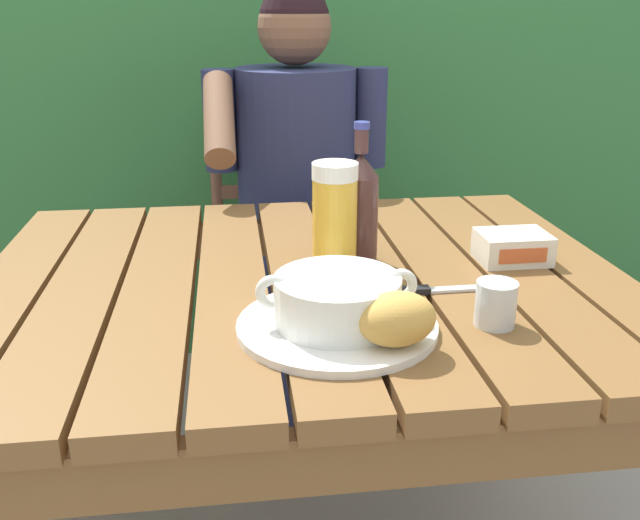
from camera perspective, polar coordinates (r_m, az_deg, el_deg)
name	(u,v)px	position (r m, az deg, el deg)	size (l,w,h in m)	color
dining_table	(304,326)	(1.25, -1.30, -5.43)	(1.11, 0.91, 0.75)	brown
hedge_backdrop	(208,48)	(2.62, -9.15, 16.82)	(2.86, 0.93, 1.95)	#33713A
chair_near_diner	(292,250)	(2.14, -2.29, 0.85)	(0.48, 0.46, 0.95)	brown
person_eating	(297,186)	(1.88, -1.92, 6.13)	(0.48, 0.47, 1.24)	navy
serving_plate	(337,325)	(1.00, 1.40, -5.40)	(0.29, 0.29, 0.01)	white
soup_bowl	(337,299)	(0.98, 1.42, -3.19)	(0.23, 0.18, 0.08)	white
bread_roll	(397,319)	(0.92, 6.31, -4.83)	(0.12, 0.09, 0.07)	gold
beer_glass	(335,219)	(1.18, 1.24, 3.39)	(0.08, 0.08, 0.19)	gold
beer_bottle	(360,206)	(1.23, 3.32, 4.47)	(0.06, 0.06, 0.25)	#462927
water_glass_small	(496,304)	(1.03, 14.24, -3.51)	(0.06, 0.06, 0.07)	silver
butter_tub	(513,247)	(1.30, 15.56, 1.03)	(0.12, 0.09, 0.05)	white
table_knife	(428,290)	(1.13, 8.85, -2.45)	(0.15, 0.02, 0.01)	silver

